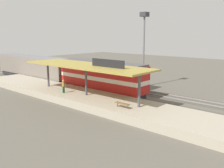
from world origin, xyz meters
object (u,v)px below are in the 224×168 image
passenger_carriage_single (32,67)px  person_waiting (63,86)px  platform_bench (122,104)px  light_mast (144,34)px  freight_car (111,74)px  locomotive (101,77)px

passenger_carriage_single → person_waiting: 17.66m
platform_bench → light_mast: bearing=26.3°
passenger_carriage_single → freight_car: (4.60, -15.86, -0.34)m
locomotive → light_mast: bearing=-13.2°
platform_bench → passenger_carriage_single: (6.00, 26.64, 0.97)m
platform_bench → freight_car: freight_car is taller
freight_car → platform_bench: bearing=-134.5°
platform_bench → passenger_carriage_single: 27.32m
person_waiting → light_mast: bearing=-13.1°
freight_car → light_mast: (3.20, -3.97, 6.43)m
platform_bench → light_mast: (13.80, 6.81, 7.05)m
light_mast → person_waiting: (-13.56, 3.14, -6.54)m
freight_car → light_mast: light_mast is taller
locomotive → person_waiting: bearing=167.1°
freight_car → person_waiting: size_ratio=7.02×
platform_bench → light_mast: 16.93m
passenger_carriage_single → locomotive: bearing=-90.0°
platform_bench → locomotive: bearing=55.2°
passenger_carriage_single → platform_bench: bearing=-102.7°
freight_car → person_waiting: bearing=-175.4°
locomotive → freight_car: 5.09m
locomotive → freight_car: locomotive is taller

